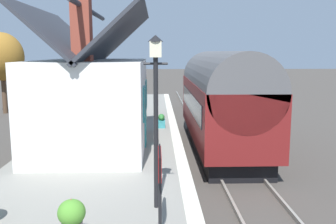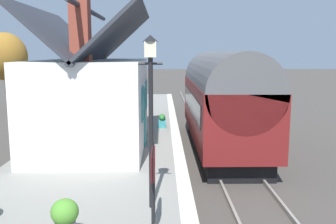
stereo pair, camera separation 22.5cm
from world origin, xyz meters
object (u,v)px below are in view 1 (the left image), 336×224
Objects in this scene: planter_bench_right at (72,218)px; train at (222,100)px; planter_corner_building at (161,121)px; bench_platform_end at (137,108)px; station_building at (93,100)px; planter_by_door at (91,103)px; lamp_post_platform at (156,90)px; tree_behind_building at (2,57)px; station_sign_board at (160,170)px.

train is at bearing -24.10° from planter_bench_right.
bench_platform_end is at bearing 25.78° from planter_corner_building.
planter_corner_building is at bearing -154.22° from bench_platform_end.
station_building is 9.84m from planter_by_door.
train is 2.59× the size of lamp_post_platform.
train is 5.02m from bench_platform_end.
lamp_post_platform is 0.65× the size of tree_behind_building.
lamp_post_platform is at bearing -174.84° from bench_platform_end.
station_building is 6.85× the size of planter_by_door.
station_building is at bearing 19.91° from station_sign_board.
station_building is 4.32× the size of bench_platform_end.
planter_corner_building is (-2.60, -1.26, -0.20)m from bench_platform_end.
bench_platform_end is 2.90m from planter_corner_building.
train is at bearing -16.60° from station_sign_board.
lamp_post_platform is 21.41m from tree_behind_building.
planter_bench_right is at bearing -173.89° from station_building.
train is at bearing -58.55° from station_building.
train is at bearing -127.18° from tree_behind_building.
train reaches higher than planter_by_door.
station_building reaches higher than train.
train is 1.70× the size of tree_behind_building.
planter_corner_building is 9.07m from lamp_post_platform.
tree_behind_building reaches higher than planter_corner_building.
tree_behind_building is at bearing 52.82° from train.
planter_bench_right is 0.92× the size of planter_by_door.
tree_behind_building reaches higher than train.
train is 2.85m from planter_corner_building.
station_building reaches higher than station_sign_board.
planter_bench_right is 0.15× the size of tree_behind_building.
planter_bench_right is 1.06× the size of planter_corner_building.
station_sign_board is (-1.08, -0.07, -1.39)m from lamp_post_platform.
tree_behind_building reaches higher than lamp_post_platform.
planter_corner_building is at bearing -9.58° from planter_bench_right.
train is 8.87m from lamp_post_platform.
train is 12.38× the size of planter_corner_building.
planter_by_door is (16.21, 2.50, -0.17)m from planter_bench_right.
bench_platform_end is 12.29m from tree_behind_building.
station_sign_board is (-12.45, -1.09, 0.71)m from bench_platform_end.
train is at bearing -19.04° from lamp_post_platform.
bench_platform_end is at bearing 51.63° from train.
planter_bench_right is 0.52× the size of station_sign_board.
tree_behind_building is at bearing 53.31° from bench_platform_end.
planter_bench_right is at bearing 177.92° from bench_platform_end.
planter_by_door is (3.40, 2.97, -0.20)m from bench_platform_end.
station_sign_board is at bearing -76.87° from planter_bench_right.
station_building is 7.93× the size of planter_corner_building.
lamp_post_platform is (-14.77, -4.00, 2.30)m from planter_by_door.
station_building is at bearing 121.45° from train.
tree_behind_building reaches higher than bench_platform_end.
station_sign_board reaches higher than bench_platform_end.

